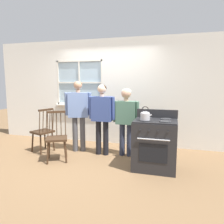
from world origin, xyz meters
TOP-DOWN VIEW (x-y plane):
  - ground_plane at (0.00, 0.00)m, footprint 16.00×16.00m
  - wall_back at (0.05, 1.40)m, footprint 6.40×0.16m
  - chair_by_window at (-0.61, -0.18)m, footprint 0.56×0.55m
  - chair_near_wall at (-1.21, 0.24)m, footprint 0.53×0.54m
  - person_elderly_left at (-0.44, 0.51)m, footprint 0.61×0.35m
  - person_teen_center at (0.17, 0.43)m, footprint 0.59×0.22m
  - person_adult_right at (0.69, 0.51)m, footprint 0.57×0.23m
  - stove at (1.37, -0.05)m, footprint 0.78×0.68m
  - kettle at (1.19, -0.18)m, footprint 0.21×0.17m
  - potted_plant at (-0.64, 1.31)m, footprint 0.13×0.13m

SIDE VIEW (x-z plane):
  - ground_plane at x=0.00m, z-range 0.00..0.00m
  - chair_by_window at x=-0.61m, z-range -0.04..0.97m
  - chair_near_wall at x=-1.21m, z-range -0.04..0.97m
  - stove at x=1.37m, z-range -0.07..1.01m
  - person_adult_right at x=0.69m, z-range 0.17..1.64m
  - person_teen_center at x=0.17m, z-range 0.16..1.72m
  - person_elderly_left at x=-0.44m, z-range 0.17..1.80m
  - kettle at x=1.19m, z-range 0.90..1.15m
  - potted_plant at x=-0.64m, z-range 0.94..1.22m
  - wall_back at x=0.05m, z-range -0.02..2.68m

